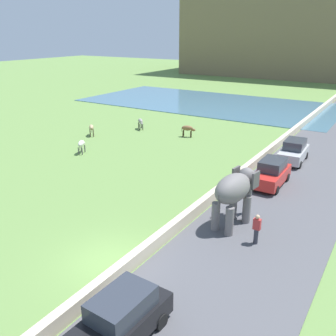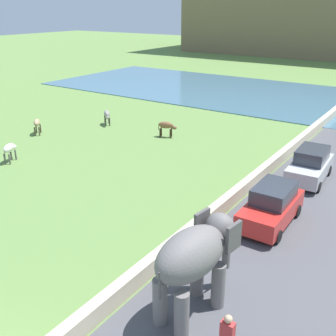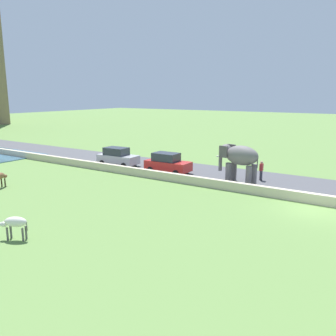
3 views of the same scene
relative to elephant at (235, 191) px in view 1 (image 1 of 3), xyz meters
The scene contains 14 objects.
ground_plane 7.39m from the elephant, 119.13° to the right, with size 220.00×220.00×0.00m, color #608442.
road_surface 14.03m from the elephant, 83.62° to the left, with size 7.00×120.00×0.06m, color #4C4C51.
barrier_wall 12.13m from the elephant, 100.83° to the left, with size 0.40×110.00×0.67m, color beige.
lake 36.52m from the elephant, 118.60° to the left, with size 36.00×18.00×0.08m, color #426B84.
hill_distant 79.44m from the elephant, 96.91° to the left, with size 64.00×28.00×27.48m, color #7F6B4C.
elephant is the anchor object (origin of this frame).
person_beside_elephant 2.41m from the elephant, 35.66° to the right, with size 0.36×0.22×1.63m.
car_black 9.61m from the elephant, 90.17° to the right, with size 1.92×4.06×1.80m.
car_silver 12.31m from the elephant, 90.16° to the left, with size 1.94×4.07×1.80m.
car_red 6.64m from the elephant, 90.28° to the left, with size 1.84×4.02×1.80m.
cow_white 16.70m from the elephant, 163.18° to the left, with size 0.93×1.39×1.15m.
cow_brown 17.98m from the elephant, 127.30° to the left, with size 1.42×0.76×1.15m.
cow_tan 21.43m from the elephant, 153.72° to the left, with size 1.21×1.23×1.15m.
cow_grey 21.92m from the elephant, 139.38° to the left, with size 1.24×1.19×1.15m.
Camera 1 is at (10.04, -10.80, 9.91)m, focal length 39.81 mm.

